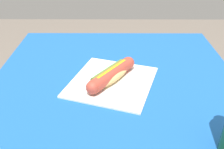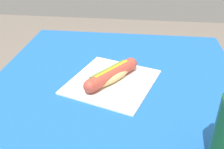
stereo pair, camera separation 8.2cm
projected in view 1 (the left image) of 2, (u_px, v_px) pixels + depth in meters
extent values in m
cylinder|color=brown|center=(173.00, 115.00, 1.32)|extent=(0.07, 0.07, 0.73)
cylinder|color=brown|center=(56.00, 114.00, 1.32)|extent=(0.07, 0.07, 0.73)
cube|color=brown|center=(116.00, 100.00, 0.79)|extent=(0.95, 0.76, 0.03)
cube|color=#19519E|center=(116.00, 96.00, 0.78)|extent=(1.01, 0.82, 0.00)
cube|color=silver|center=(112.00, 82.00, 0.84)|extent=(0.33, 0.32, 0.01)
ellipsoid|color=#DBB26B|center=(112.00, 75.00, 0.82)|extent=(0.18, 0.15, 0.04)
cylinder|color=#A83D2D|center=(112.00, 74.00, 0.82)|extent=(0.18, 0.15, 0.04)
sphere|color=#A83D2D|center=(128.00, 63.00, 0.89)|extent=(0.04, 0.04, 0.04)
sphere|color=#A83D2D|center=(93.00, 87.00, 0.76)|extent=(0.04, 0.04, 0.04)
cube|color=yellow|center=(112.00, 69.00, 0.81)|extent=(0.12, 0.09, 0.00)
cylinder|color=#4C7A2D|center=(108.00, 71.00, 0.83)|extent=(0.14, 0.11, 0.02)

